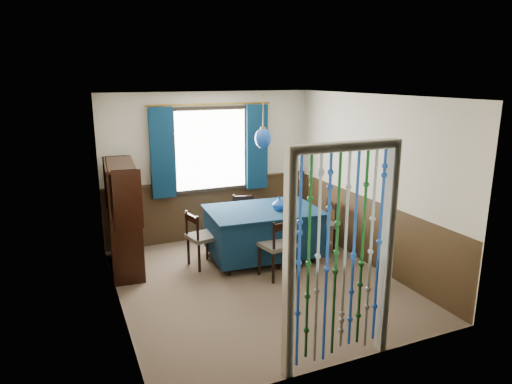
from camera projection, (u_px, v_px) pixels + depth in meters
name	position (u px, v px, depth m)	size (l,w,h in m)	color
floor	(257.00, 282.00, 6.24)	(4.00, 4.00, 0.00)	brown
ceiling	(257.00, 96.00, 5.63)	(4.00, 4.00, 0.00)	silver
wall_back	(210.00, 167.00, 7.71)	(3.60, 3.60, 0.00)	beige
wall_front	(345.00, 244.00, 4.16)	(3.60, 3.60, 0.00)	beige
wall_left	(114.00, 209.00, 5.24)	(4.00, 4.00, 0.00)	beige
wall_right	(371.00, 182.00, 6.63)	(4.00, 4.00, 0.00)	beige
wainscot_back	(211.00, 210.00, 7.89)	(3.60, 3.60, 0.00)	#3B2916
wainscot_front	(340.00, 317.00, 4.35)	(3.60, 3.60, 0.00)	#3B2916
wainscot_left	(120.00, 270.00, 5.43)	(4.00, 4.00, 0.00)	#3B2916
wainscot_right	(367.00, 231.00, 6.81)	(4.00, 4.00, 0.00)	#3B2916
window	(211.00, 150.00, 7.60)	(1.32, 0.12, 1.42)	black
doorway	(340.00, 262.00, 4.26)	(1.16, 0.12, 2.18)	silver
dining_table	(263.00, 230.00, 6.94)	(1.73, 1.25, 0.80)	#0C263F
chair_near	(278.00, 246.00, 6.31)	(0.50, 0.48, 0.87)	black
chair_far	(245.00, 219.00, 7.56)	(0.47, 0.46, 0.83)	black
chair_left	(201.00, 237.00, 6.67)	(0.47, 0.49, 0.84)	black
chair_right	(323.00, 225.00, 7.27)	(0.44, 0.46, 0.82)	black
sideboard	(124.00, 232.00, 6.57)	(0.51, 1.23, 1.58)	black
pendant_lamp	(263.00, 138.00, 6.60)	(0.24, 0.24, 0.78)	olive
vase_table	(279.00, 204.00, 6.78)	(0.18, 0.18, 0.19)	#154094
bowl_shelf	(129.00, 200.00, 6.22)	(0.21, 0.21, 0.05)	beige
vase_sideboard	(124.00, 206.00, 6.75)	(0.17, 0.17, 0.18)	beige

